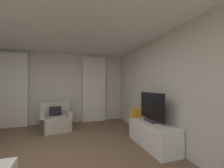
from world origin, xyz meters
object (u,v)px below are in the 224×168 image
tv_console (152,134)px  handbag_primary (136,113)px  armchair (56,121)px  tv_flatscreen (152,108)px

tv_console → handbag_primary: bearing=104.3°
armchair → handbag_primary: handbag_primary is taller
armchair → handbag_primary: 2.55m
armchair → tv_flatscreen: tv_flatscreen is taller
tv_console → tv_flatscreen: bearing=90.0°
armchair → tv_console: size_ratio=0.71×
armchair → tv_console: 2.96m
armchair → handbag_primary: bearing=-34.8°
tv_console → handbag_primary: (-0.14, 0.53, 0.40)m
armchair → handbag_primary: size_ratio=2.65×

